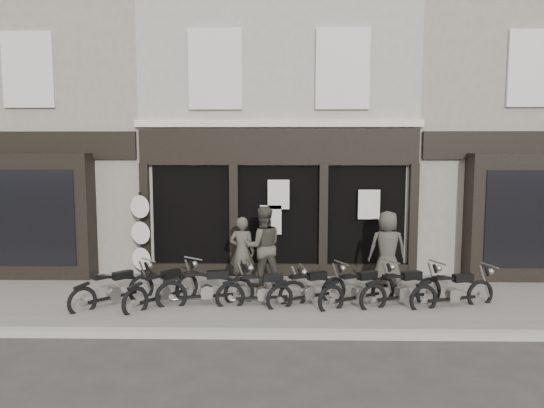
{
  "coord_description": "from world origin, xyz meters",
  "views": [
    {
      "loc": [
        0.09,
        -10.61,
        3.51
      ],
      "look_at": [
        -0.14,
        1.6,
        2.14
      ],
      "focal_mm": 35.0,
      "sensor_mm": 36.0,
      "label": 1
    }
  ],
  "objects_px": {
    "man_left": "(242,252)",
    "man_right": "(387,249)",
    "motorcycle_6": "(402,292)",
    "motorcycle_0": "(114,292)",
    "motorcycle_2": "(207,291)",
    "motorcycle_4": "(308,292)",
    "motorcycle_5": "(359,292)",
    "man_centre": "(263,246)",
    "motorcycle_7": "(453,294)",
    "advert_sign_post": "(141,240)",
    "motorcycle_3": "(263,293)",
    "motorcycle_1": "(163,292)"
  },
  "relations": [
    {
      "from": "motorcycle_5",
      "to": "man_centre",
      "type": "bearing_deg",
      "value": 114.49
    },
    {
      "from": "motorcycle_1",
      "to": "motorcycle_7",
      "type": "relative_size",
      "value": 0.9
    },
    {
      "from": "motorcycle_1",
      "to": "motorcycle_5",
      "type": "xyz_separation_m",
      "value": [
        4.18,
        0.04,
        -0.0
      ]
    },
    {
      "from": "motorcycle_0",
      "to": "motorcycle_1",
      "type": "xyz_separation_m",
      "value": [
        1.05,
        0.02,
        0.01
      ]
    },
    {
      "from": "motorcycle_7",
      "to": "man_left",
      "type": "bearing_deg",
      "value": 144.67
    },
    {
      "from": "motorcycle_1",
      "to": "motorcycle_5",
      "type": "distance_m",
      "value": 4.18
    },
    {
      "from": "motorcycle_4",
      "to": "motorcycle_6",
      "type": "distance_m",
      "value": 2.0
    },
    {
      "from": "motorcycle_5",
      "to": "man_left",
      "type": "relative_size",
      "value": 1.09
    },
    {
      "from": "advert_sign_post",
      "to": "motorcycle_6",
      "type": "bearing_deg",
      "value": 4.46
    },
    {
      "from": "motorcycle_0",
      "to": "man_left",
      "type": "relative_size",
      "value": 0.96
    },
    {
      "from": "motorcycle_0",
      "to": "man_left",
      "type": "xyz_separation_m",
      "value": [
        2.63,
        1.5,
        0.58
      ]
    },
    {
      "from": "motorcycle_0",
      "to": "motorcycle_2",
      "type": "distance_m",
      "value": 1.99
    },
    {
      "from": "motorcycle_0",
      "to": "motorcycle_3",
      "type": "relative_size",
      "value": 0.82
    },
    {
      "from": "man_right",
      "to": "motorcycle_0",
      "type": "bearing_deg",
      "value": 13.03
    },
    {
      "from": "motorcycle_4",
      "to": "motorcycle_6",
      "type": "bearing_deg",
      "value": -29.75
    },
    {
      "from": "motorcycle_6",
      "to": "man_left",
      "type": "height_order",
      "value": "man_left"
    },
    {
      "from": "motorcycle_6",
      "to": "man_right",
      "type": "relative_size",
      "value": 1.06
    },
    {
      "from": "man_left",
      "to": "motorcycle_1",
      "type": "bearing_deg",
      "value": 49.87
    },
    {
      "from": "motorcycle_3",
      "to": "motorcycle_5",
      "type": "height_order",
      "value": "motorcycle_5"
    },
    {
      "from": "man_centre",
      "to": "advert_sign_post",
      "type": "bearing_deg",
      "value": -22.23
    },
    {
      "from": "motorcycle_3",
      "to": "man_centre",
      "type": "distance_m",
      "value": 1.67
    },
    {
      "from": "motorcycle_7",
      "to": "man_left",
      "type": "height_order",
      "value": "man_left"
    },
    {
      "from": "motorcycle_0",
      "to": "man_centre",
      "type": "xyz_separation_m",
      "value": [
        3.13,
        1.52,
        0.7
      ]
    },
    {
      "from": "motorcycle_7",
      "to": "motorcycle_1",
      "type": "bearing_deg",
      "value": 162.71
    },
    {
      "from": "motorcycle_2",
      "to": "motorcycle_4",
      "type": "height_order",
      "value": "motorcycle_2"
    },
    {
      "from": "motorcycle_4",
      "to": "motorcycle_7",
      "type": "bearing_deg",
      "value": -30.84
    },
    {
      "from": "man_centre",
      "to": "motorcycle_3",
      "type": "bearing_deg",
      "value": 79.94
    },
    {
      "from": "motorcycle_3",
      "to": "man_centre",
      "type": "bearing_deg",
      "value": 83.07
    },
    {
      "from": "motorcycle_4",
      "to": "man_left",
      "type": "distance_m",
      "value": 2.14
    },
    {
      "from": "motorcycle_2",
      "to": "man_centre",
      "type": "height_order",
      "value": "man_centre"
    },
    {
      "from": "motorcycle_4",
      "to": "motorcycle_5",
      "type": "bearing_deg",
      "value": -31.38
    },
    {
      "from": "motorcycle_3",
      "to": "man_left",
      "type": "height_order",
      "value": "man_left"
    },
    {
      "from": "motorcycle_6",
      "to": "motorcycle_4",
      "type": "bearing_deg",
      "value": 155.61
    },
    {
      "from": "motorcycle_1",
      "to": "advert_sign_post",
      "type": "height_order",
      "value": "advert_sign_post"
    },
    {
      "from": "motorcycle_1",
      "to": "motorcycle_3",
      "type": "height_order",
      "value": "motorcycle_1"
    },
    {
      "from": "motorcycle_3",
      "to": "motorcycle_6",
      "type": "distance_m",
      "value": 2.97
    },
    {
      "from": "motorcycle_2",
      "to": "motorcycle_5",
      "type": "xyz_separation_m",
      "value": [
        3.24,
        0.03,
        -0.01
      ]
    },
    {
      "from": "motorcycle_3",
      "to": "man_right",
      "type": "relative_size",
      "value": 1.08
    },
    {
      "from": "motorcycle_2",
      "to": "man_centre",
      "type": "distance_m",
      "value": 1.99
    },
    {
      "from": "motorcycle_0",
      "to": "advert_sign_post",
      "type": "height_order",
      "value": "advert_sign_post"
    },
    {
      "from": "motorcycle_4",
      "to": "advert_sign_post",
      "type": "distance_m",
      "value": 4.61
    },
    {
      "from": "motorcycle_2",
      "to": "man_left",
      "type": "height_order",
      "value": "man_left"
    },
    {
      "from": "motorcycle_5",
      "to": "motorcycle_7",
      "type": "xyz_separation_m",
      "value": [
        1.97,
        -0.08,
        -0.01
      ]
    },
    {
      "from": "motorcycle_2",
      "to": "motorcycle_5",
      "type": "relative_size",
      "value": 1.13
    },
    {
      "from": "motorcycle_5",
      "to": "man_left",
      "type": "height_order",
      "value": "man_left"
    },
    {
      "from": "man_left",
      "to": "advert_sign_post",
      "type": "relative_size",
      "value": 0.72
    },
    {
      "from": "motorcycle_3",
      "to": "advert_sign_post",
      "type": "xyz_separation_m",
      "value": [
        -3.13,
        2.06,
        0.76
      ]
    },
    {
      "from": "motorcycle_6",
      "to": "motorcycle_0",
      "type": "bearing_deg",
      "value": 157.81
    },
    {
      "from": "motorcycle_0",
      "to": "man_right",
      "type": "distance_m",
      "value": 6.36
    },
    {
      "from": "man_left",
      "to": "man_right",
      "type": "bearing_deg",
      "value": -171.8
    }
  ]
}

